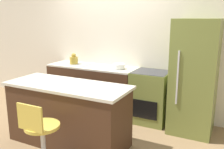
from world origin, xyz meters
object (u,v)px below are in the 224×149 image
at_px(refrigerator, 194,77).
at_px(oven_range, 150,97).
at_px(kettle, 74,60).
at_px(mixing_bowl, 119,66).
at_px(stool_chair, 41,137).

bearing_deg(refrigerator, oven_range, 175.78).
xyz_separation_m(oven_range, kettle, (-1.65, -0.02, 0.56)).
distance_m(oven_range, mixing_bowl, 0.81).
height_order(oven_range, mixing_bowl, mixing_bowl).
relative_size(refrigerator, mixing_bowl, 8.35).
xyz_separation_m(stool_chair, kettle, (-0.91, 2.01, 0.59)).
xyz_separation_m(oven_range, refrigerator, (0.74, -0.05, 0.46)).
xyz_separation_m(oven_range, stool_chair, (-0.73, -2.02, -0.03)).
height_order(refrigerator, stool_chair, refrigerator).
distance_m(refrigerator, kettle, 2.39).
bearing_deg(kettle, stool_chair, -65.58).
distance_m(oven_range, stool_chair, 2.15).
bearing_deg(oven_range, mixing_bowl, -178.47).
bearing_deg(stool_chair, mixing_bowl, 86.88).
height_order(stool_chair, mixing_bowl, mixing_bowl).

